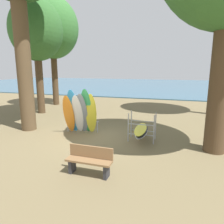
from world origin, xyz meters
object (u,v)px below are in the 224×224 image
object	(u,v)px
tree_far_left_back	(36,31)
board_storage_rack	(141,130)
tree_mid_behind	(52,29)
park_bench	(90,160)
leaning_board_pile	(80,113)

from	to	relation	value
tree_far_left_back	board_storage_rack	bearing A→B (deg)	-25.00
tree_mid_behind	park_bench	distance (m)	14.25
tree_far_left_back	leaning_board_pile	world-z (taller)	tree_far_left_back
leaning_board_pile	park_bench	distance (m)	4.16
tree_far_left_back	board_storage_rack	size ratio (longest dim) A/B	3.58
board_storage_rack	park_bench	distance (m)	3.60
park_bench	board_storage_rack	bearing A→B (deg)	74.44
tree_mid_behind	tree_far_left_back	bearing A→B (deg)	-74.66
tree_mid_behind	tree_far_left_back	xyz separation A→B (m)	(0.92, -3.34, -0.76)
tree_far_left_back	board_storage_rack	world-z (taller)	tree_far_left_back
leaning_board_pile	park_bench	bearing A→B (deg)	-60.16
tree_mid_behind	leaning_board_pile	xyz separation A→B (m)	(5.69, -6.87, -5.27)
board_storage_rack	park_bench	bearing A→B (deg)	-105.56
tree_far_left_back	park_bench	xyz separation A→B (m)	(6.82, -7.10, -5.08)
leaning_board_pile	tree_mid_behind	bearing A→B (deg)	129.64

